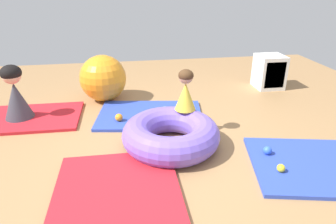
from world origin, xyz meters
The scene contains 14 objects.
ground_plane centered at (0.00, 0.00, 0.00)m, with size 8.00×8.00×0.00m, color #9E7549.
gym_mat_far_left centered at (-0.01, 0.95, 0.02)m, with size 1.40×0.94×0.04m, color #2D47B7.
gym_mat_center_rear centered at (-0.47, -0.57, 0.02)m, with size 1.11×1.10×0.04m, color red.
gym_mat_near_right centered at (1.53, -0.54, 0.02)m, with size 1.29×1.02×0.04m, color #2D47B7.
gym_mat_front centered at (-1.74, 1.12, 0.02)m, with size 1.56×0.90×0.04m, color red.
inflatable_cushion centered at (0.14, 0.10, 0.16)m, with size 1.09×1.09×0.32m, color #7056D1.
child_in_yellow centered at (0.36, 0.40, 0.56)m, with size 0.29×0.29×0.49m.
adult_seated centered at (-1.74, 1.12, 0.39)m, with size 0.51×0.51×0.72m.
play_ball_green centered at (0.20, 0.93, 0.09)m, with size 0.10×0.10×0.10m, color green.
play_ball_blue centered at (1.11, -0.28, 0.08)m, with size 0.09×0.09×0.09m, color blue.
play_ball_yellow centered at (1.09, -0.60, 0.08)m, with size 0.08×0.08×0.08m, color yellow.
play_ball_orange centered at (-0.43, 0.79, 0.09)m, with size 0.10×0.10×0.10m, color orange.
exercise_ball_large centered at (-0.64, 1.68, 0.35)m, with size 0.70×0.70×0.70m, color orange.
storage_cube centered at (2.13, 1.80, 0.28)m, with size 0.44×0.44×0.56m.
Camera 1 is at (-0.37, -2.82, 1.75)m, focal length 32.33 mm.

